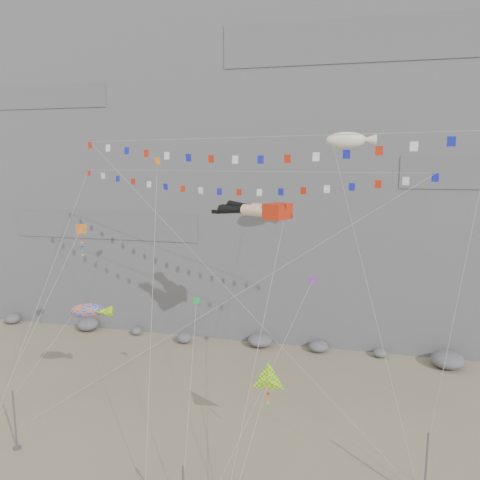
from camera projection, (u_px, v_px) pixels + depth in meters
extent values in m
plane|color=gray|center=(214.00, 438.00, 32.45)|extent=(120.00, 120.00, 0.00)
cube|color=slate|center=(284.00, 114.00, 59.06)|extent=(80.00, 28.00, 50.00)
cylinder|color=slate|center=(15.00, 420.00, 30.91)|extent=(0.12, 0.12, 4.18)
cylinder|color=slate|center=(426.00, 469.00, 25.83)|extent=(0.12, 0.12, 4.35)
cube|color=red|center=(278.00, 211.00, 34.31)|extent=(2.10, 2.37, 1.16)
cylinder|color=#E5B78E|center=(254.00, 210.00, 34.87)|extent=(2.14, 1.58, 0.85)
sphere|color=black|center=(244.00, 210.00, 35.45)|extent=(0.78, 0.78, 0.78)
cone|color=black|center=(232.00, 210.00, 36.16)|extent=(2.43, 1.60, 0.80)
cube|color=black|center=(216.00, 212.00, 37.13)|extent=(0.83, 0.62, 0.28)
cylinder|color=#E5B78E|center=(263.00, 209.00, 35.77)|extent=(2.14, 1.58, 0.85)
sphere|color=black|center=(253.00, 209.00, 36.36)|extent=(0.78, 0.78, 0.78)
cone|color=black|center=(241.00, 206.00, 37.03)|extent=(2.44, 1.61, 0.86)
cube|color=black|center=(226.00, 206.00, 37.98)|extent=(0.83, 0.62, 0.28)
cylinder|color=gray|center=(255.00, 341.00, 29.71)|extent=(0.03, 0.03, 19.72)
cylinder|color=gray|center=(118.00, 297.00, 34.42)|extent=(0.03, 0.03, 26.23)
cylinder|color=gray|center=(327.00, 302.00, 29.16)|extent=(0.03, 0.03, 24.05)
cylinder|color=gray|center=(33.00, 330.00, 34.02)|extent=(0.03, 0.03, 16.54)
cylinder|color=gray|center=(35.00, 375.00, 32.66)|extent=(0.03, 0.03, 11.26)
cylinder|color=gray|center=(248.00, 452.00, 26.49)|extent=(0.03, 0.03, 8.91)
cylinder|color=gray|center=(377.00, 288.00, 32.33)|extent=(0.03, 0.03, 23.87)
cube|color=slate|center=(415.00, 479.00, 28.16)|extent=(0.16, 0.16, 0.10)
cylinder|color=gray|center=(152.00, 301.00, 31.99)|extent=(0.03, 0.03, 23.24)
cylinder|color=gray|center=(269.00, 375.00, 30.79)|extent=(0.03, 0.03, 16.66)
cylinder|color=gray|center=(190.00, 395.00, 28.84)|extent=(0.03, 0.03, 12.90)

